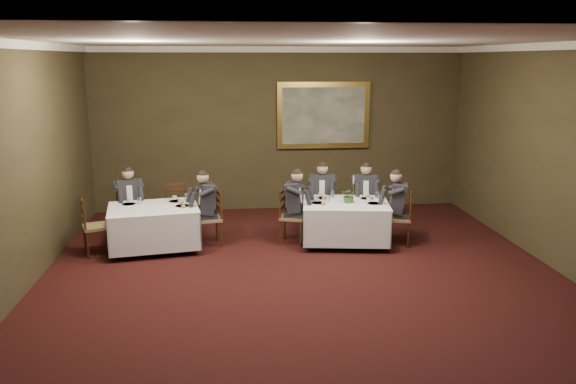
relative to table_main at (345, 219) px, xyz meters
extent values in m
plane|color=black|center=(-0.96, -2.39, -0.45)|extent=(10.00, 10.00, 0.00)
cube|color=silver|center=(-0.96, -2.39, 3.05)|extent=(8.00, 10.00, 0.10)
cube|color=#332F19|center=(-0.96, 2.61, 1.30)|extent=(8.00, 0.10, 3.50)
cube|color=white|center=(-0.96, 2.56, 2.99)|extent=(8.00, 0.10, 0.12)
cube|color=white|center=(-0.96, -7.34, 2.99)|extent=(8.00, 0.10, 0.12)
cube|color=black|center=(0.00, 0.00, 0.28)|extent=(1.58, 1.28, 0.04)
cube|color=white|center=(0.00, 0.00, 0.31)|extent=(1.65, 1.35, 0.02)
cube|color=white|center=(0.00, 0.00, -0.02)|extent=(1.68, 1.37, 0.65)
cube|color=black|center=(-3.37, 0.03, 0.28)|extent=(1.60, 1.30, 0.04)
cube|color=white|center=(-3.37, 0.03, 0.31)|extent=(1.67, 1.37, 0.02)
cube|color=white|center=(-3.37, 0.03, -0.02)|extent=(1.69, 1.39, 0.65)
cube|color=olive|center=(-0.29, 0.82, 0.04)|extent=(0.51, 0.49, 0.05)
cube|color=black|center=(-0.26, 1.00, 0.28)|extent=(0.38, 0.10, 0.54)
cube|color=black|center=(-0.29, 0.82, 0.41)|extent=(0.47, 0.38, 0.55)
sphere|color=tan|center=(-0.29, 0.82, 0.79)|extent=(0.24, 0.24, 0.21)
cube|color=olive|center=(0.51, 0.70, 0.04)|extent=(0.48, 0.46, 0.05)
cube|color=black|center=(0.53, 0.89, 0.28)|extent=(0.38, 0.07, 0.54)
cube|color=black|center=(0.51, 0.70, 0.41)|extent=(0.45, 0.35, 0.55)
sphere|color=tan|center=(0.51, 0.70, 0.79)|extent=(0.23, 0.23, 0.21)
cube|color=olive|center=(-0.94, 0.13, 0.04)|extent=(0.53, 0.54, 0.05)
cube|color=black|center=(-1.12, 0.19, 0.28)|extent=(0.14, 0.37, 0.54)
cube|color=black|center=(-0.94, 0.13, 0.41)|extent=(0.42, 0.49, 0.55)
sphere|color=tan|center=(-0.94, 0.13, 0.79)|extent=(0.26, 0.26, 0.21)
cube|color=olive|center=(0.94, -0.13, 0.04)|extent=(0.53, 0.55, 0.05)
cube|color=black|center=(1.12, -0.19, 0.28)|extent=(0.14, 0.37, 0.54)
cube|color=black|center=(0.94, -0.13, 0.41)|extent=(0.42, 0.49, 0.55)
sphere|color=tan|center=(0.94, -0.13, 0.79)|extent=(0.26, 0.26, 0.21)
cube|color=olive|center=(-3.89, 0.73, 0.04)|extent=(0.54, 0.53, 0.05)
cube|color=black|center=(-3.95, 0.91, 0.28)|extent=(0.37, 0.14, 0.54)
cube|color=black|center=(-3.89, 0.73, 0.41)|extent=(0.49, 0.42, 0.55)
sphere|color=tan|center=(-3.89, 0.73, 0.79)|extent=(0.26, 0.26, 0.21)
cube|color=olive|center=(-3.09, 0.86, 0.04)|extent=(0.47, 0.45, 0.05)
cube|color=black|center=(-3.07, 1.05, 0.28)|extent=(0.38, 0.06, 0.54)
cube|color=olive|center=(-2.43, 0.18, 0.04)|extent=(0.50, 0.52, 0.05)
cube|color=black|center=(-2.25, 0.22, 0.28)|extent=(0.11, 0.38, 0.54)
cube|color=black|center=(-2.43, 0.18, 0.41)|extent=(0.39, 0.48, 0.55)
sphere|color=tan|center=(-2.43, 0.18, 0.79)|extent=(0.25, 0.25, 0.21)
cube|color=olive|center=(-4.31, -0.11, 0.04)|extent=(0.54, 0.55, 0.05)
cube|color=black|center=(-4.49, -0.18, 0.28)|extent=(0.15, 0.37, 0.54)
imported|color=#2D5926|center=(0.05, -0.03, 0.47)|extent=(0.34, 0.32, 0.30)
cylinder|color=#B38036|center=(0.13, 0.00, 0.33)|extent=(0.07, 0.07, 0.02)
cylinder|color=#B38036|center=(0.13, 0.00, 0.50)|extent=(0.02, 0.02, 0.33)
cylinder|color=white|center=(0.13, 0.00, 0.74)|extent=(0.02, 0.02, 0.15)
cylinder|color=white|center=(-0.36, 0.37, 0.32)|extent=(0.25, 0.25, 0.01)
cylinder|color=white|center=(-0.36, 0.52, 0.35)|extent=(0.08, 0.08, 0.05)
cylinder|color=white|center=(-0.19, 0.37, 0.39)|extent=(0.06, 0.06, 0.14)
cylinder|color=white|center=(-3.82, 0.28, 0.32)|extent=(0.25, 0.25, 0.01)
cylinder|color=white|center=(-3.82, 0.43, 0.35)|extent=(0.08, 0.08, 0.05)
cylinder|color=white|center=(-3.65, 0.28, 0.39)|extent=(0.06, 0.06, 0.14)
cube|color=gold|center=(0.00, 2.55, 1.61)|extent=(2.01, 0.08, 1.43)
cube|color=#41472F|center=(0.00, 2.50, 1.61)|extent=(1.79, 0.01, 1.21)
camera|label=1|loc=(-2.02, -9.49, 2.80)|focal=35.00mm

